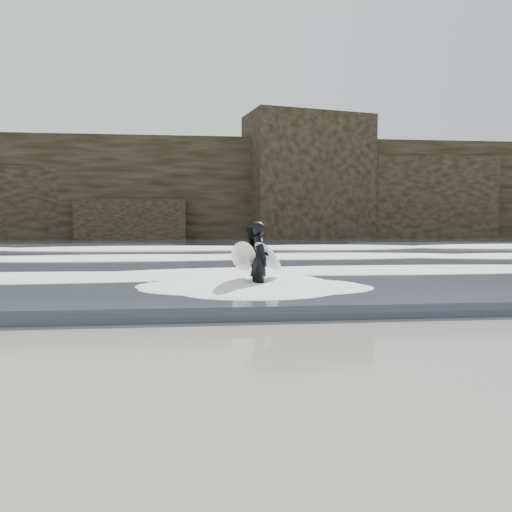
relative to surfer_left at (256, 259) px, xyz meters
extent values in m
plane|color=#8E7350|center=(0.17, -6.42, -0.95)|extent=(120.00, 120.00, 0.00)
cube|color=#323746|center=(0.17, 22.58, -0.80)|extent=(90.00, 52.00, 0.30)
cube|color=black|center=(0.17, 39.58, 4.05)|extent=(70.00, 9.00, 10.00)
ellipsoid|color=white|center=(0.17, 2.58, -0.55)|extent=(60.00, 3.20, 0.20)
ellipsoid|color=white|center=(0.17, 9.58, -0.53)|extent=(60.00, 4.00, 0.24)
ellipsoid|color=white|center=(0.17, 18.58, -0.50)|extent=(60.00, 4.80, 0.30)
imported|color=black|center=(0.09, -0.01, -0.01)|extent=(0.56, 0.76, 1.89)
ellipsoid|color=silver|center=(-0.31, 0.04, 0.03)|extent=(0.87, 2.26, 1.01)
imported|color=black|center=(-0.04, 0.48, -0.07)|extent=(0.79, 0.95, 1.77)
ellipsoid|color=white|center=(0.38, 0.48, 0.00)|extent=(1.17, 1.76, 0.95)
camera|label=1|loc=(-1.36, -12.53, 0.91)|focal=35.00mm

